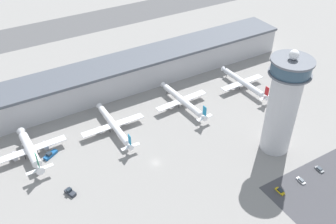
{
  "coord_description": "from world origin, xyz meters",
  "views": [
    {
      "loc": [
        -61.93,
        -116.8,
        128.48
      ],
      "look_at": [
        21.92,
        25.34,
        6.54
      ],
      "focal_mm": 40.0,
      "sensor_mm": 36.0,
      "label": 1
    }
  ],
  "objects": [
    {
      "name": "airplane_gate_charlie",
      "position": [
        36.53,
        33.33,
        4.29
      ],
      "size": [
        33.93,
        42.67,
        11.85
      ],
      "color": "white",
      "rests_on": "ground"
    },
    {
      "name": "car_black_suv",
      "position": [
        64.89,
        -44.04,
        0.53
      ],
      "size": [
        2.02,
        4.56,
        1.38
      ],
      "color": "black",
      "rests_on": "ground"
    },
    {
      "name": "runway_strip",
      "position": [
        0.0,
        179.03,
        0.0
      ],
      "size": [
        393.47,
        44.0,
        0.01
      ],
      "primitive_type": "cube",
      "color": "#515154",
      "rests_on": "ground"
    },
    {
      "name": "ground_plane",
      "position": [
        0.0,
        0.0,
        0.0
      ],
      "size": [
        1000.0,
        1000.0,
        0.0
      ],
      "primitive_type": "plane",
      "color": "gray"
    },
    {
      "name": "terminal_building",
      "position": [
        0.0,
        70.0,
        9.47
      ],
      "size": [
        262.31,
        25.0,
        18.74
      ],
      "color": "#B2B2B7",
      "rests_on": "ground"
    },
    {
      "name": "service_truck_fuel",
      "position": [
        -42.86,
        30.89,
        0.91
      ],
      "size": [
        7.93,
        5.96,
        2.63
      ],
      "color": "black",
      "rests_on": "ground"
    },
    {
      "name": "car_yellow_taxi",
      "position": [
        38.92,
        -44.56,
        0.61
      ],
      "size": [
        1.84,
        4.64,
        1.57
      ],
      "color": "black",
      "rests_on": "ground"
    },
    {
      "name": "airplane_gate_alpha",
      "position": [
        -50.93,
        34.99,
        4.65
      ],
      "size": [
        36.17,
        34.49,
        14.28
      ],
      "color": "white",
      "rests_on": "ground"
    },
    {
      "name": "airplane_gate_bravo",
      "position": [
        -7.33,
        32.8,
        3.94
      ],
      "size": [
        35.04,
        42.04,
        11.41
      ],
      "color": "white",
      "rests_on": "ground"
    },
    {
      "name": "service_truck_catering",
      "position": [
        -42.33,
        2.21,
        0.98
      ],
      "size": [
        4.43,
        6.03,
        2.81
      ],
      "color": "black",
      "rests_on": "ground"
    },
    {
      "name": "airplane_gate_delta",
      "position": [
        80.0,
        30.74,
        4.25
      ],
      "size": [
        31.17,
        41.65,
        11.54
      ],
      "color": "silver",
      "rests_on": "ground"
    },
    {
      "name": "car_red_hatchback",
      "position": [
        51.84,
        -44.74,
        0.53
      ],
      "size": [
        1.98,
        4.81,
        1.37
      ],
      "color": "black",
      "rests_on": "ground"
    },
    {
      "name": "control_tower",
      "position": [
        57.76,
        -20.6,
        27.33
      ],
      "size": [
        19.4,
        19.4,
        55.17
      ],
      "color": "#BCBCC1",
      "rests_on": "ground"
    }
  ]
}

